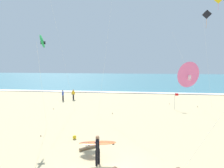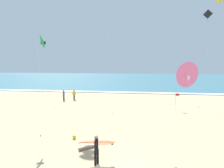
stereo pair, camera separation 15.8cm
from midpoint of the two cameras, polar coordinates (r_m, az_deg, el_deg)
name	(u,v)px [view 2 (the right image)]	position (r m, az deg, el deg)	size (l,w,h in m)	color
ocean_water	(131,79)	(64.18, 5.97, 1.62)	(160.00, 60.00, 0.08)	teal
shoreline_foam	(127,92)	(34.70, 4.88, -2.61)	(160.00, 1.53, 0.01)	white
surfer_lead	(97,145)	(10.85, -4.44, -18.64)	(2.21, 1.10, 1.71)	black
kite_delta_emerald_mid	(43,42)	(16.53, -20.55, 12.35)	(0.77, 2.44, 8.03)	green
kite_diamond_charcoal_far	(206,19)	(25.60, 27.53, 17.51)	(4.14, 1.94, 11.95)	black
kite_diamond_golden_distant	(219,1)	(26.15, 30.76, 21.44)	(2.04, 1.16, 13.88)	yellow
kite_delta_rose_close	(187,75)	(9.65, 22.84, 2.66)	(4.35, 2.01, 5.75)	pink
bystander_blue_top	(64,95)	(28.37, -14.75, -3.41)	(0.22, 0.50, 1.59)	black
bystander_yellow_top	(74,94)	(28.75, -11.65, -3.20)	(0.45, 0.31, 1.59)	black
lifeguard_flag	(176,100)	(23.20, 19.56, -4.68)	(0.45, 0.05, 2.10)	silver
beach_ball	(74,137)	(14.48, -11.46, -15.96)	(0.28, 0.28, 0.28)	yellow
driftwood_log	(88,147)	(12.86, -7.24, -19.13)	(0.20, 0.20, 1.26)	#846B4C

